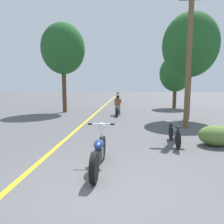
{
  "coord_description": "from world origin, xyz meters",
  "views": [
    {
      "loc": [
        0.65,
        -3.84,
        2.05
      ],
      "look_at": [
        -0.01,
        4.85,
        0.9
      ],
      "focal_mm": 32.0,
      "sensor_mm": 36.0,
      "label": 1
    }
  ],
  "objects": [
    {
      "name": "ground_plane",
      "position": [
        0.0,
        0.0,
        0.0
      ],
      "size": [
        120.0,
        120.0,
        0.0
      ],
      "primitive_type": "plane",
      "color": "#515154"
    },
    {
      "name": "roadside_tree_left",
      "position": [
        -4.2,
        11.32,
        4.78
      ],
      "size": [
        3.28,
        2.95,
        6.7
      ],
      "color": "#513A23",
      "rests_on": "ground"
    },
    {
      "name": "roadside_tree_right_far",
      "position": [
        5.0,
        14.9,
        3.14
      ],
      "size": [
        2.85,
        2.56,
        4.79
      ],
      "color": "#513A23",
      "rests_on": "ground"
    },
    {
      "name": "utility_pole",
      "position": [
        3.53,
        6.04,
        3.38
      ],
      "size": [
        1.1,
        0.24,
        6.57
      ],
      "color": "brown",
      "rests_on": "ground"
    },
    {
      "name": "lane_stripe_center",
      "position": [
        -1.7,
        12.85,
        0.0
      ],
      "size": [
        0.14,
        48.0,
        0.01
      ],
      "primitive_type": "cube",
      "color": "yellow",
      "rests_on": "ground"
    },
    {
      "name": "roadside_bush",
      "position": [
        3.68,
        3.11,
        0.35
      ],
      "size": [
        1.1,
        0.88,
        0.7
      ],
      "color": "#5B7A38",
      "rests_on": "ground"
    },
    {
      "name": "motorcycle_rider_lead",
      "position": [
        -0.0,
        10.04,
        0.53
      ],
      "size": [
        0.5,
        2.16,
        1.4
      ],
      "color": "black",
      "rests_on": "ground"
    },
    {
      "name": "roadside_tree_right_near",
      "position": [
        4.37,
        8.77,
        4.42
      ],
      "size": [
        3.29,
        2.96,
        6.34
      ],
      "color": "#513A23",
      "rests_on": "ground"
    },
    {
      "name": "motorcycle_foreground",
      "position": [
        -0.03,
        0.89,
        0.43
      ],
      "size": [
        0.71,
        2.03,
        1.06
      ],
      "color": "black",
      "rests_on": "ground"
    },
    {
      "name": "motorcycle_rider_far",
      "position": [
        -0.39,
        18.5,
        0.52
      ],
      "size": [
        0.5,
        2.0,
        1.36
      ],
      "color": "black",
      "rests_on": "ground"
    },
    {
      "name": "bicycle_parked",
      "position": [
        2.3,
        3.11,
        0.35
      ],
      "size": [
        0.44,
        1.71,
        0.75
      ],
      "color": "black",
      "rests_on": "ground"
    }
  ]
}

